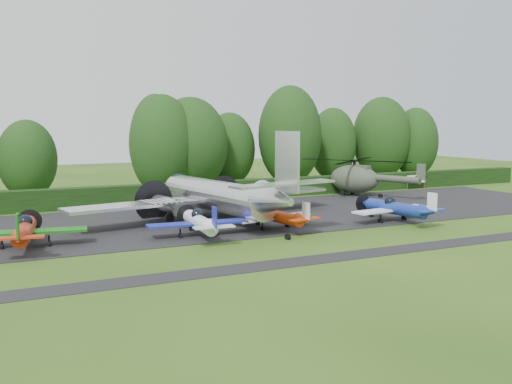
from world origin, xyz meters
name	(u,v)px	position (x,y,z in m)	size (l,w,h in m)	color
ground	(294,239)	(0.00, 0.00, 0.00)	(160.00, 160.00, 0.00)	#264814
apron	(237,217)	(0.00, 10.00, 0.00)	(70.00, 18.00, 0.01)	black
taxiway_verge	(341,257)	(0.00, -6.00, 0.00)	(70.00, 2.00, 0.00)	black
hedgerow	(195,201)	(0.00, 21.00, 0.00)	(90.00, 1.60, 2.00)	black
transport_plane	(218,195)	(-2.32, 8.74, 2.19)	(24.54, 18.82, 7.87)	silver
light_plane_red	(25,230)	(-17.39, 4.54, 1.24)	(7.75, 8.15, 2.98)	#AA280F
light_plane_white	(200,222)	(-5.93, 3.06, 1.17)	(7.29, 7.66, 2.80)	silver
light_plane_orange	(277,216)	(0.45, 3.40, 1.07)	(6.66, 7.00, 2.56)	red
light_plane_blue	(395,208)	(10.73, 2.17, 1.20)	(7.52, 7.90, 2.89)	navy
helicopter	(355,176)	(17.63, 17.73, 2.17)	(12.54, 14.68, 4.04)	#384232
sign_board	(416,180)	(27.96, 19.50, 1.19)	(3.13, 0.12, 1.76)	#3F3326
tree_1	(156,144)	(-1.64, 29.66, 5.69)	(6.08, 6.08, 11.40)	black
tree_2	(27,159)	(-15.41, 30.93, 4.22)	(6.20, 6.20, 8.47)	black
tree_3	(415,143)	(38.15, 31.69, 5.14)	(6.72, 6.72, 10.31)	black
tree_4	(230,149)	(9.08, 33.40, 4.70)	(6.63, 6.63, 9.43)	black
tree_5	(381,138)	(32.88, 32.86, 5.89)	(8.42, 8.42, 11.80)	black
tree_6	(333,144)	(25.04, 33.73, 5.08)	(6.70, 6.70, 10.19)	black
tree_8	(290,136)	(16.30, 30.40, 6.43)	(8.20, 8.20, 12.88)	black
tree_9	(190,144)	(2.57, 29.78, 5.56)	(8.93, 8.93, 11.14)	black
tree_10	(162,144)	(-1.17, 28.73, 5.66)	(7.49, 7.49, 11.35)	black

